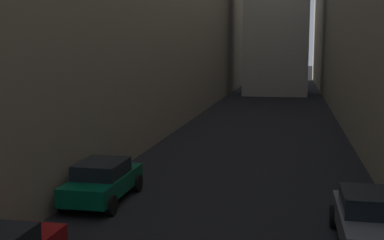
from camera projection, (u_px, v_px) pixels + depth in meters
The scene contains 4 objects.
ground_plane at pixel (265, 118), 40.03m from camera, with size 264.00×264.00×0.00m, color black.
building_block_left at pixel (121, 0), 43.08m from camera, with size 13.94×108.00×19.07m, color #756B5B.
parked_car_left_far at pixel (103, 180), 17.97m from camera, with size 1.88×4.18×1.48m.
parked_car_right_far at pixel (373, 219), 13.80m from camera, with size 2.06×4.27×1.53m.
Camera 1 is at (2.16, 7.98, 5.39)m, focal length 47.32 mm.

